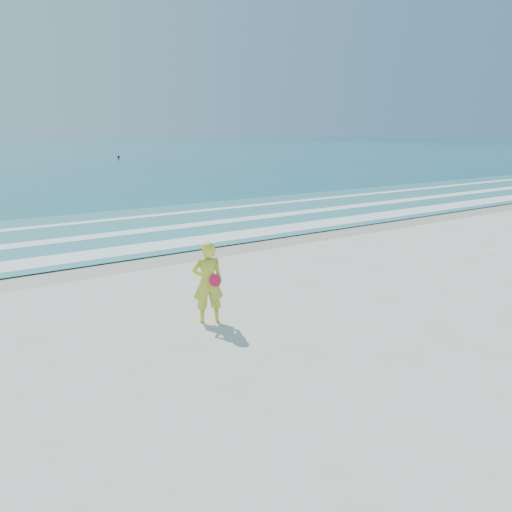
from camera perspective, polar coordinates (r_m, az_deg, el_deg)
ground at (r=9.94m, az=13.17°, el=-10.35°), size 400.00×400.00×0.00m
wet_sand at (r=16.97m, az=-9.62°, el=0.15°), size 400.00×2.40×0.00m
shallow at (r=21.51m, az=-15.25°, el=2.93°), size 400.00×10.00×0.01m
foam_near at (r=18.12m, az=-11.36°, el=1.13°), size 400.00×1.40×0.01m
foam_mid at (r=20.77m, az=-14.52°, el=2.61°), size 400.00×0.90×0.01m
foam_far at (r=23.85m, az=-17.25°, el=3.89°), size 400.00×0.60×0.01m
buoy at (r=77.27m, az=-15.44°, el=10.87°), size 0.36×0.36×0.36m
woman at (r=10.73m, az=-5.53°, el=-3.03°), size 0.77×0.63×1.80m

